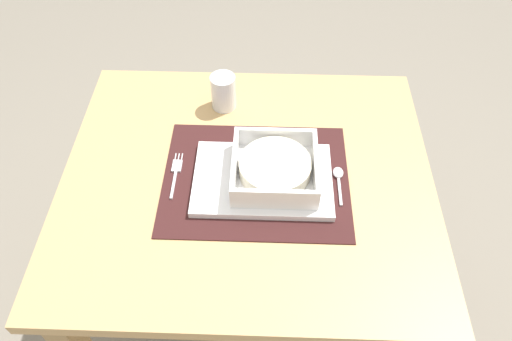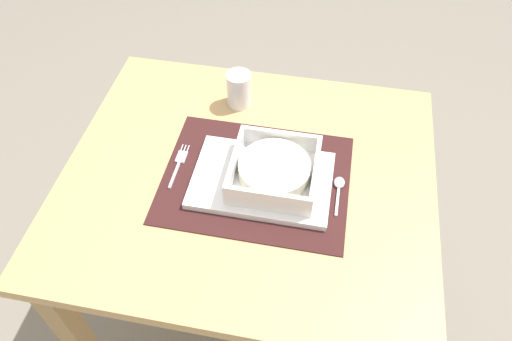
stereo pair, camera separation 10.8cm
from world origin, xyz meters
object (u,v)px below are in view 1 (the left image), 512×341
object	(u,v)px
fork	(176,172)
spoon	(338,176)
butter_knife	(325,179)
drinking_glass	(224,94)
dining_table	(248,207)
porridge_bowl	(275,169)

from	to	relation	value
fork	spoon	size ratio (longest dim) A/B	1.25
butter_knife	drinking_glass	size ratio (longest dim) A/B	1.41
dining_table	porridge_bowl	size ratio (longest dim) A/B	4.53
fork	drinking_glass	bearing A→B (deg)	70.44
dining_table	spoon	xyz separation A→B (m)	(0.21, -0.00, 0.13)
dining_table	drinking_glass	size ratio (longest dim) A/B	9.12
dining_table	butter_knife	xyz separation A→B (m)	(0.18, -0.01, 0.12)
spoon	butter_knife	xyz separation A→B (m)	(-0.03, -0.01, -0.00)
fork	butter_knife	bearing A→B (deg)	0.52
dining_table	fork	distance (m)	0.21
dining_table	butter_knife	world-z (taller)	butter_knife
porridge_bowl	butter_knife	bearing A→B (deg)	2.45
dining_table	spoon	bearing A→B (deg)	-0.07
dining_table	spoon	distance (m)	0.24
dining_table	drinking_glass	xyz separation A→B (m)	(-0.07, 0.24, 0.16)
butter_knife	drinking_glass	distance (m)	0.35
butter_knife	spoon	bearing A→B (deg)	15.37
porridge_bowl	drinking_glass	distance (m)	0.28
drinking_glass	fork	bearing A→B (deg)	-111.83
fork	porridge_bowl	bearing A→B (deg)	-1.61
butter_knife	drinking_glass	world-z (taller)	drinking_glass
porridge_bowl	dining_table	bearing A→B (deg)	169.23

